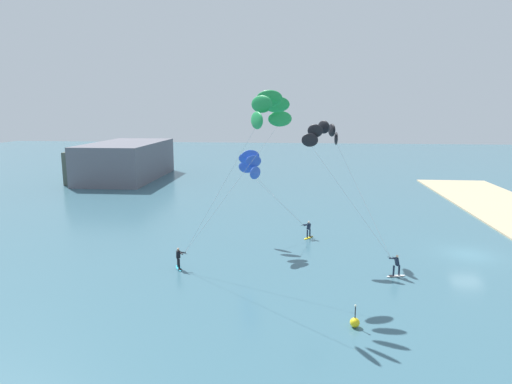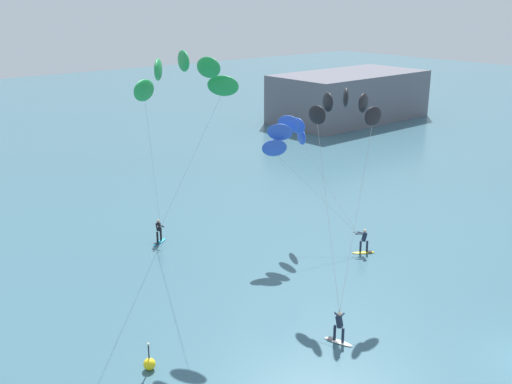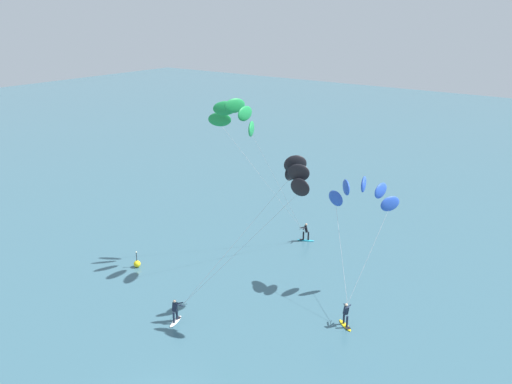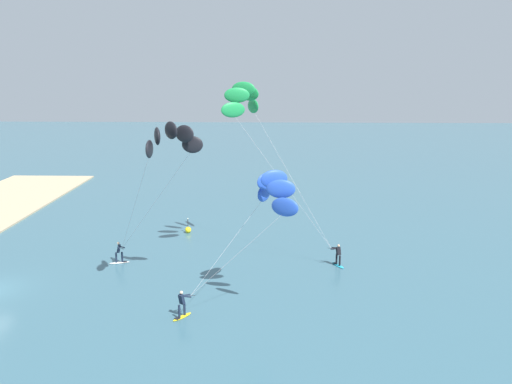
% 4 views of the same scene
% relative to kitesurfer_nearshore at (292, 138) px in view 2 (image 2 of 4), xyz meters
% --- Properties ---
extents(kitesurfer_nearshore, '(5.23, 7.45, 8.63)m').
position_rel_kitesurfer_nearshore_xyz_m(kitesurfer_nearshore, '(0.00, 0.00, 0.00)').
color(kitesurfer_nearshore, yellow).
rests_on(kitesurfer_nearshore, ground).
extents(kitesurfer_mid_water, '(7.96, 7.97, 11.32)m').
position_rel_kitesurfer_nearshore_xyz_m(kitesurfer_mid_water, '(-2.07, -6.44, 2.60)').
color(kitesurfer_mid_water, white).
rests_on(kitesurfer_mid_water, ground).
extents(kitesurfer_far_out, '(5.93, 9.21, 13.54)m').
position_rel_kitesurfer_nearshore_xyz_m(kitesurfer_far_out, '(-9.73, -1.84, 4.68)').
color(kitesurfer_far_out, '#23ADD1').
rests_on(kitesurfer_far_out, ground).
extents(marker_buoy, '(0.56, 0.56, 1.38)m').
position_rel_kitesurfer_nearshore_xyz_m(marker_buoy, '(-15.82, -7.51, -6.85)').
color(marker_buoy, yellow).
rests_on(marker_buoy, ground).
extents(distant_headland, '(24.72, 14.66, 6.35)m').
position_rel_kitesurfer_nearshore_xyz_m(distant_headland, '(36.66, 27.55, -4.28)').
color(distant_headland, '#4C564C').
rests_on(distant_headland, ground).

